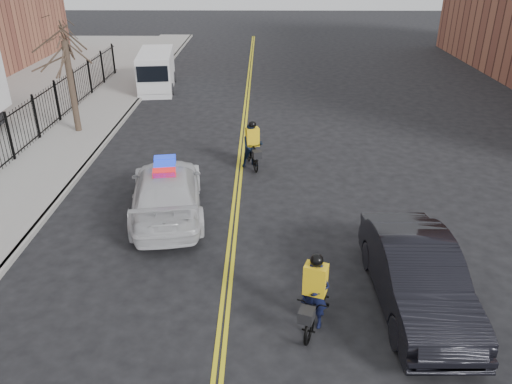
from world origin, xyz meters
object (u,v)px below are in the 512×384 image
object	(u,v)px
police_cruiser	(167,191)
cyclist_far	(252,149)
dark_sedan	(417,276)
cyclist_near	(314,301)
cargo_van	(156,71)

from	to	relation	value
police_cruiser	cyclist_far	bearing A→B (deg)	-133.79
dark_sedan	cyclist_near	bearing A→B (deg)	-164.46
police_cruiser	cyclist_near	world-z (taller)	cyclist_near
cargo_van	cyclist_far	world-z (taller)	cargo_van
cargo_van	cyclist_near	bearing A→B (deg)	-77.03
police_cruiser	cyclist_near	distance (m)	6.74
cyclist_near	cyclist_far	xyz separation A→B (m)	(-1.55, 9.08, 0.08)
police_cruiser	dark_sedan	world-z (taller)	police_cruiser
cyclist_near	dark_sedan	bearing A→B (deg)	36.30
dark_sedan	cyclist_far	size ratio (longest dim) A/B	2.62
dark_sedan	cyclist_far	world-z (taller)	cyclist_far
dark_sedan	cyclist_far	bearing A→B (deg)	114.54
cargo_van	cyclist_far	xyz separation A→B (m)	(5.98, -11.83, -0.33)
cyclist_near	cyclist_far	world-z (taller)	cyclist_near
police_cruiser	cyclist_near	bearing A→B (deg)	119.57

